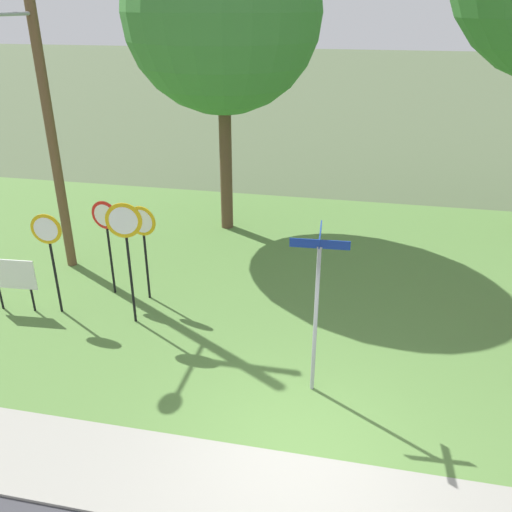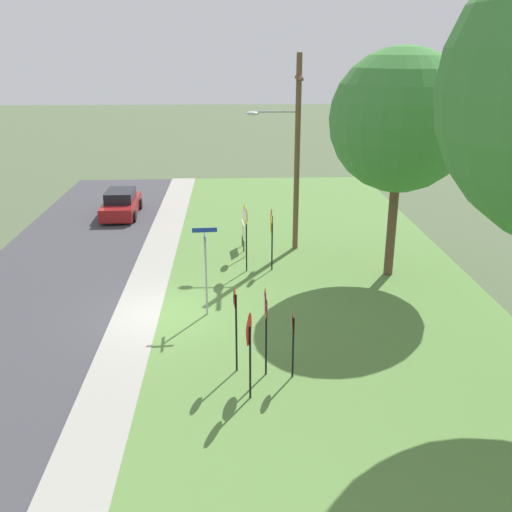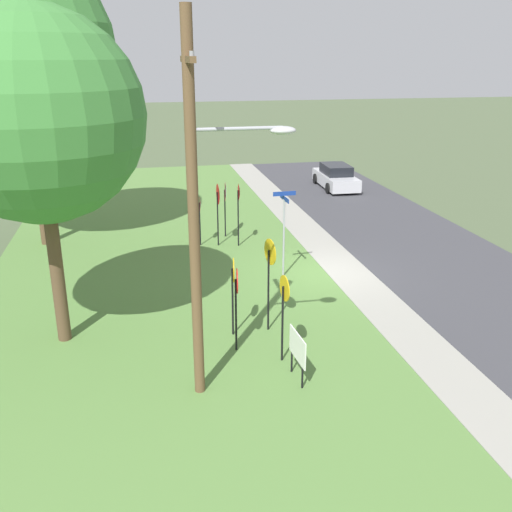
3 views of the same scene
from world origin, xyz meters
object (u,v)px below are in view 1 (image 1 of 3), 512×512
Objects in this scene: stop_sign_far_center at (143,233)px; notice_board at (12,277)px; stop_sign_near_left at (49,243)px; oak_tree_left at (222,12)px; street_name_post at (317,300)px; utility_pole at (40,87)px; stop_sign_near_right at (106,228)px; stop_sign_far_left at (126,237)px.

notice_board is (-2.69, -1.10, -0.82)m from stop_sign_far_center.
stop_sign_far_center reaches higher than notice_board.
stop_sign_near_left is at bearing 1.46° from notice_board.
stop_sign_near_left is 7.56m from oak_tree_left.
stop_sign_far_center is at bearing 24.73° from stop_sign_near_left.
stop_sign_far_center is at bearing -98.31° from oak_tree_left.
utility_pole is at bearing 148.85° from street_name_post.
street_name_post is at bearing -20.13° from stop_sign_near_left.
utility_pole reaches higher than street_name_post.
stop_sign_near_right is 1.86× the size of notice_board.
stop_sign_near_left is at bearing 167.27° from stop_sign_far_left.
notice_board is at bearing -149.89° from stop_sign_far_center.
stop_sign_far_center is 0.74× the size of street_name_post.
stop_sign_near_right is 3.56m from utility_pole.
street_name_post reaches higher than stop_sign_far_left.
notice_board is (-6.80, 1.39, -1.00)m from street_name_post.
stop_sign_far_center is 0.26× the size of oak_tree_left.
oak_tree_left is (1.59, 4.62, 4.40)m from stop_sign_near_right.
utility_pole is 4.34m from notice_board.
stop_sign_near_right is 0.75× the size of street_name_post.
stop_sign_far_left is at bearing -40.09° from stop_sign_near_right.
stop_sign_near_left is 6.00m from street_name_post.
oak_tree_left is at bearing 78.75° from stop_sign_near_right.
stop_sign_far_center is at bearing 83.78° from stop_sign_far_left.
stop_sign_near_left is 0.28× the size of utility_pole.
stop_sign_near_right is 0.27× the size of oak_tree_left.
stop_sign_far_left is (1.79, -0.04, 0.31)m from stop_sign_near_left.
stop_sign_near_left is 0.27× the size of oak_tree_left.
notice_board is at bearing 179.66° from stop_sign_near_left.
oak_tree_left reaches higher than stop_sign_near_left.
stop_sign_far_center is (-0.09, 1.04, -0.35)m from stop_sign_far_left.
stop_sign_near_left is at bearing -118.85° from stop_sign_near_right.
utility_pole is (-1.78, 1.06, 2.90)m from stop_sign_near_right.
stop_sign_far_center is at bearing 18.17° from notice_board.
stop_sign_near_left is at bearing 162.45° from street_name_post.
stop_sign_far_left is 4.36m from utility_pole.
notice_board is at bearing -139.23° from stop_sign_near_right.
stop_sign_near_right is 0.85× the size of stop_sign_far_left.
utility_pole is at bearing 165.33° from stop_sign_far_center.
street_name_post is at bearing -64.44° from oak_tree_left.
stop_sign_near_left reaches higher than notice_board.
stop_sign_far_left is at bearing -7.15° from stop_sign_near_left.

